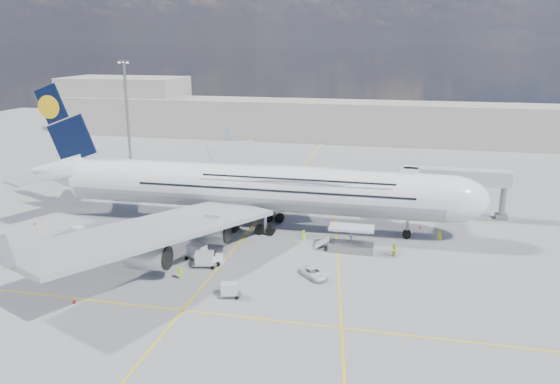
% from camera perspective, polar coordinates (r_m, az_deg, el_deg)
% --- Properties ---
extents(ground, '(300.00, 300.00, 0.00)m').
position_cam_1_polar(ground, '(81.82, -4.78, -5.86)').
color(ground, gray).
rests_on(ground, ground).
extents(taxi_line_main, '(0.25, 220.00, 0.01)m').
position_cam_1_polar(taxi_line_main, '(81.82, -4.78, -5.86)').
color(taxi_line_main, yellow).
rests_on(taxi_line_main, ground).
extents(taxi_line_cross, '(120.00, 0.25, 0.01)m').
position_cam_1_polar(taxi_line_cross, '(64.72, -10.15, -12.08)').
color(taxi_line_cross, yellow).
rests_on(taxi_line_cross, ground).
extents(taxi_line_diag, '(14.16, 99.06, 0.01)m').
position_cam_1_polar(taxi_line_diag, '(88.28, 5.91, -4.27)').
color(taxi_line_diag, yellow).
rests_on(taxi_line_diag, ground).
extents(airliner, '(77.26, 79.15, 23.71)m').
position_cam_1_polar(airliner, '(88.74, -2.81, 0.55)').
color(airliner, white).
rests_on(airliner, ground).
extents(jet_bridge, '(18.80, 12.10, 8.50)m').
position_cam_1_polar(jet_bridge, '(96.53, 16.17, 1.16)').
color(jet_bridge, '#B7B7BC').
rests_on(jet_bridge, ground).
extents(cargo_loader, '(8.53, 3.20, 3.67)m').
position_cam_1_polar(cargo_loader, '(80.95, 7.31, -5.23)').
color(cargo_loader, silver).
rests_on(cargo_loader, ground).
extents(light_mast, '(3.00, 0.70, 25.50)m').
position_cam_1_polar(light_mast, '(134.56, -15.66, 7.86)').
color(light_mast, gray).
rests_on(light_mast, ground).
extents(terminal, '(180.00, 16.00, 12.00)m').
position_cam_1_polar(terminal, '(170.88, 4.73, 7.43)').
color(terminal, '#B2AD9E').
rests_on(terminal, ground).
extents(hangar, '(40.00, 22.00, 18.00)m').
position_cam_1_polar(hangar, '(197.28, -15.85, 8.86)').
color(hangar, '#B2AD9E').
rests_on(hangar, ground).
extents(tree_line, '(160.00, 6.00, 8.00)m').
position_cam_1_polar(tree_line, '(214.83, 17.18, 7.90)').
color(tree_line, '#193814').
rests_on(tree_line, ground).
extents(dolly_row_a, '(3.27, 2.59, 1.83)m').
position_cam_1_polar(dolly_row_a, '(90.77, -20.29, -3.96)').
color(dolly_row_a, gray).
rests_on(dolly_row_a, ground).
extents(dolly_row_b, '(3.63, 2.43, 2.11)m').
position_cam_1_polar(dolly_row_b, '(86.95, -13.22, -4.13)').
color(dolly_row_b, gray).
rests_on(dolly_row_b, ground).
extents(dolly_row_c, '(3.74, 2.63, 2.15)m').
position_cam_1_polar(dolly_row_c, '(78.10, -8.67, -6.14)').
color(dolly_row_c, gray).
rests_on(dolly_row_c, ground).
extents(dolly_back, '(3.11, 1.96, 1.85)m').
position_cam_1_polar(dolly_back, '(90.85, -13.60, -3.39)').
color(dolly_back, gray).
rests_on(dolly_back, ground).
extents(dolly_nose_far, '(3.00, 2.13, 1.72)m').
position_cam_1_polar(dolly_nose_far, '(66.77, -5.32, -10.11)').
color(dolly_nose_far, gray).
rests_on(dolly_nose_far, ground).
extents(dolly_nose_near, '(3.57, 2.35, 2.09)m').
position_cam_1_polar(dolly_nose_near, '(75.39, -7.89, -6.95)').
color(dolly_nose_near, gray).
rests_on(dolly_nose_near, ground).
extents(baggage_tug, '(3.10, 1.80, 1.83)m').
position_cam_1_polar(baggage_tug, '(76.17, -7.12, -6.93)').
color(baggage_tug, white).
rests_on(baggage_tug, ground).
extents(catering_truck_inner, '(6.42, 3.32, 3.65)m').
position_cam_1_polar(catering_truck_inner, '(110.53, -2.05, 0.80)').
color(catering_truck_inner, gray).
rests_on(catering_truck_inner, ground).
extents(catering_truck_outer, '(7.21, 5.14, 3.97)m').
position_cam_1_polar(catering_truck_outer, '(127.69, -5.66, 2.79)').
color(catering_truck_outer, gray).
rests_on(catering_truck_outer, ground).
extents(service_van, '(4.60, 4.68, 1.25)m').
position_cam_1_polar(service_van, '(71.76, 3.51, -8.45)').
color(service_van, white).
rests_on(service_van, ground).
extents(crew_nose, '(0.83, 0.69, 1.95)m').
position_cam_1_polar(crew_nose, '(87.52, 16.35, -4.33)').
color(crew_nose, '#D0DD17').
rests_on(crew_nose, ground).
extents(crew_loader, '(1.20, 1.24, 2.01)m').
position_cam_1_polar(crew_loader, '(79.72, 11.79, -5.96)').
color(crew_loader, '#C8EB18').
rests_on(crew_loader, ground).
extents(crew_wing, '(0.86, 1.03, 1.65)m').
position_cam_1_polar(crew_wing, '(81.98, -12.75, -5.54)').
color(crew_wing, '#BBE618').
rests_on(crew_wing, ground).
extents(crew_van, '(0.61, 0.86, 1.65)m').
position_cam_1_polar(crew_van, '(84.48, 2.48, -4.52)').
color(crew_van, '#B9FA1A').
rests_on(crew_van, ground).
extents(crew_tug, '(1.26, 0.93, 1.74)m').
position_cam_1_polar(crew_tug, '(72.15, -10.44, -8.34)').
color(crew_tug, '#BCEB18').
rests_on(crew_tug, ground).
extents(cone_nose, '(0.40, 0.40, 0.51)m').
position_cam_1_polar(cone_nose, '(92.68, 14.40, -3.56)').
color(cone_nose, '#F13F0C').
rests_on(cone_nose, ground).
extents(cone_wing_left_inner, '(0.45, 0.45, 0.57)m').
position_cam_1_polar(cone_wing_left_inner, '(99.52, -3.28, -1.75)').
color(cone_wing_left_inner, '#F13F0C').
rests_on(cone_wing_left_inner, ground).
extents(cone_wing_left_outer, '(0.47, 0.47, 0.60)m').
position_cam_1_polar(cone_wing_left_outer, '(118.12, -6.34, 0.95)').
color(cone_wing_left_outer, '#F13F0C').
rests_on(cone_wing_left_outer, ground).
extents(cone_wing_right_inner, '(0.44, 0.44, 0.56)m').
position_cam_1_polar(cone_wing_right_inner, '(79.09, -8.33, -6.53)').
color(cone_wing_right_inner, '#F13F0C').
rests_on(cone_wing_right_inner, ground).
extents(cone_wing_right_outer, '(0.44, 0.44, 0.56)m').
position_cam_1_polar(cone_wing_right_outer, '(69.53, -20.74, -10.63)').
color(cone_wing_right_outer, '#F13F0C').
rests_on(cone_wing_right_outer, ground).
extents(cone_tail, '(0.40, 0.40, 0.51)m').
position_cam_1_polar(cone_tail, '(100.34, -24.25, -3.01)').
color(cone_tail, '#F13F0C').
rests_on(cone_tail, ground).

